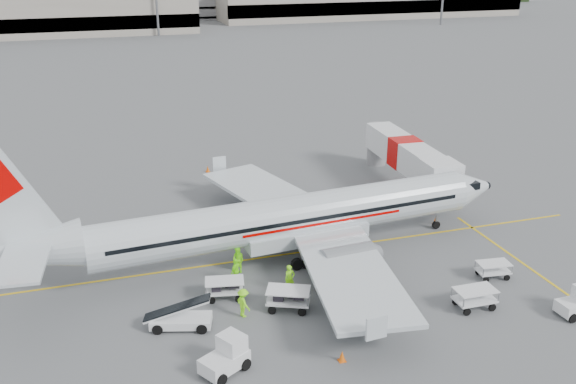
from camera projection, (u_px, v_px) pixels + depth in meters
name	position (u px, v px, depth m)	size (l,w,h in m)	color
ground	(297.00, 253.00, 44.55)	(360.00, 360.00, 0.00)	#56595B
stripe_lead	(297.00, 253.00, 44.55)	(44.00, 0.20, 0.01)	yellow
stripe_cross	(541.00, 276.00, 41.40)	(0.20, 20.00, 0.01)	yellow
treeline	(119.00, 4.00, 199.03)	(300.00, 3.00, 6.00)	black
aircraft	(290.00, 190.00, 42.43)	(35.28, 27.65, 9.73)	silver
jet_bridge	(404.00, 162.00, 56.33)	(3.05, 16.26, 4.27)	white
belt_loader	(180.00, 308.00, 35.44)	(4.48, 1.68, 2.43)	white
tug_mid	(381.00, 313.00, 35.81)	(2.06, 1.18, 1.59)	white
tug_aft	(224.00, 356.00, 31.81)	(2.41, 1.38, 1.86)	white
cart_loaded_a	(288.00, 299.00, 37.44)	(2.51, 1.49, 1.31)	white
cart_loaded_b	(225.00, 289.00, 38.66)	(2.32, 1.37, 1.21)	white
cart_empty_a	(475.00, 298.00, 37.58)	(2.40, 1.42, 1.25)	white
cart_empty_b	(493.00, 270.00, 41.05)	(2.06, 1.22, 1.07)	white
cone_nose	(435.00, 220.00, 49.11)	(0.33, 0.33, 0.53)	orange
cone_port	(208.00, 169.00, 60.34)	(0.37, 0.37, 0.60)	orange
cone_stbd	(342.00, 356.00, 32.86)	(0.38, 0.38, 0.62)	orange
crew_a	(290.00, 279.00, 39.20)	(0.66, 0.43, 1.81)	#7EEB15
crew_b	(238.00, 260.00, 41.62)	(0.85, 0.66, 1.74)	#7EEB15
crew_c	(243.00, 303.00, 36.64)	(1.13, 0.65, 1.74)	#7EEB15
crew_d	(236.00, 271.00, 40.33)	(0.98, 0.41, 1.67)	#7EEB15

